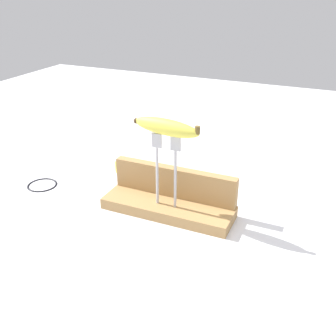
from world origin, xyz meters
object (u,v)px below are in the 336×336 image
fork_stand_center (166,165)px  banana_chunk_near (124,166)px  banana_raised_center (166,127)px  wire_coil (42,184)px  fork_fallen_near (144,164)px

fork_stand_center → banana_chunk_near: bearing=141.7°
banana_raised_center → wire_coil: (-0.40, -0.00, -0.24)m
fork_stand_center → fork_fallen_near: bearing=127.8°
banana_chunk_near → wire_coil: 0.25m
fork_fallen_near → banana_chunk_near: size_ratio=2.67×
banana_raised_center → fork_fallen_near: banana_raised_center is taller
fork_fallen_near → banana_raised_center: bearing=-52.2°
fork_fallen_near → fork_stand_center: bearing=-52.2°
banana_raised_center → wire_coil: bearing=-179.7°
fork_fallen_near → banana_chunk_near: banana_chunk_near is taller
fork_stand_center → banana_raised_center: bearing=171.1°
fork_stand_center → banana_raised_center: size_ratio=1.04×
fork_stand_center → wire_coil: fork_stand_center is taller
banana_raised_center → banana_chunk_near: size_ratio=2.88×
banana_chunk_near → wire_coil: size_ratio=0.73×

